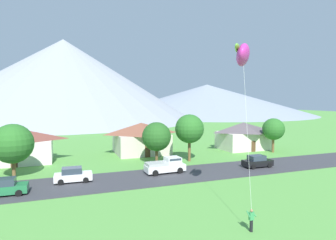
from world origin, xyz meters
name	(u,v)px	position (x,y,z in m)	size (l,w,h in m)	color
road_strip	(137,179)	(0.00, 26.72, 0.04)	(160.00, 7.91, 0.08)	#38383D
mountain_east_ridge	(64,80)	(-7.06, 134.74, 18.58)	(120.08, 120.08, 37.16)	#8E939E
mountain_west_ridge	(207,99)	(80.26, 159.11, 9.63)	(132.63, 132.63, 19.26)	gray
house_leftmost	(17,145)	(-14.84, 41.39, 2.75)	(10.67, 6.53, 5.31)	silver
house_left_center	(141,137)	(4.88, 42.66, 2.84)	(9.69, 8.56, 5.48)	beige
house_right_center	(243,135)	(24.58, 40.02, 2.69)	(9.63, 6.97, 5.20)	beige
tree_near_left	(157,137)	(4.74, 33.44, 4.12)	(4.31, 4.31, 6.29)	brown
tree_left_of_center	(189,129)	(10.14, 33.57, 5.07)	(4.49, 4.49, 7.34)	brown
tree_center	(13,144)	(-14.03, 32.47, 4.24)	(4.85, 4.85, 6.68)	brown
tree_right_of_center	(273,129)	(27.58, 35.09, 4.24)	(3.95, 3.95, 6.24)	brown
parked_car_green_west_end	(4,187)	(-13.89, 25.43, 0.87)	(4.23, 2.13, 1.68)	#237042
parked_car_black_mid_west	(257,162)	(17.40, 26.42, 0.87)	(4.22, 2.12, 1.68)	black
parked_car_white_mid_east	(73,175)	(-7.30, 27.88, 0.87)	(4.26, 2.19, 1.68)	white
pickup_truck_white_west_side	(166,165)	(4.23, 27.98, 1.06)	(5.27, 2.48, 1.99)	white
kite_flyer_with_kite	(243,57)	(5.77, 13.71, 13.11)	(3.22, 5.26, 14.29)	black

